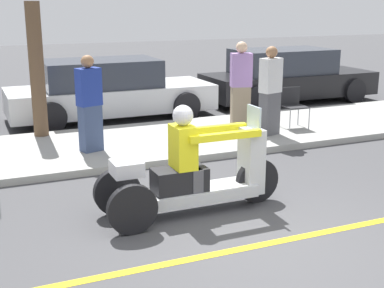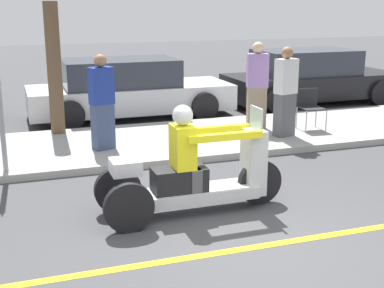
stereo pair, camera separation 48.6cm
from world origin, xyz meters
TOP-DOWN VIEW (x-y plane):
  - ground_plane at (0.00, 0.00)m, footprint 60.00×60.00m
  - lane_stripe at (-0.33, 0.00)m, footprint 24.00×0.12m
  - sidewalk_strip at (0.00, 4.60)m, footprint 28.00×2.80m
  - motorcycle_trike at (-0.33, 1.20)m, footprint 2.48×0.76m
  - spectator_near_curb at (-0.95, 4.23)m, footprint 0.45×0.35m
  - spectator_end_of_line at (2.30, 4.78)m, footprint 0.47×0.36m
  - spectator_by_tree at (2.54, 4.03)m, footprint 0.46×0.35m
  - folding_chair_set_back at (3.31, 4.39)m, footprint 0.50×0.50m
  - parked_car_lot_left at (5.16, 7.46)m, footprint 4.69×1.95m
  - parked_car_lot_far at (0.16, 7.27)m, footprint 4.71×1.94m
  - tree_trunk at (-1.60, 5.72)m, footprint 0.28×0.28m

SIDE VIEW (x-z plane):
  - ground_plane at x=0.00m, z-range 0.00..0.00m
  - lane_stripe at x=-0.33m, z-range 0.00..0.01m
  - sidewalk_strip at x=0.00m, z-range 0.00..0.12m
  - motorcycle_trike at x=-0.33m, z-range -0.21..1.23m
  - folding_chair_set_back at x=3.31m, z-range 0.21..1.03m
  - parked_car_lot_far at x=0.16m, z-range -0.03..1.34m
  - parked_car_lot_left at x=5.16m, z-range -0.04..1.39m
  - spectator_near_curb at x=-0.95m, z-range 0.09..1.76m
  - spectator_by_tree at x=2.54m, z-range 0.09..1.81m
  - spectator_end_of_line at x=2.30m, z-range 0.09..1.85m
  - tree_trunk at x=-1.60m, z-range 0.12..2.67m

